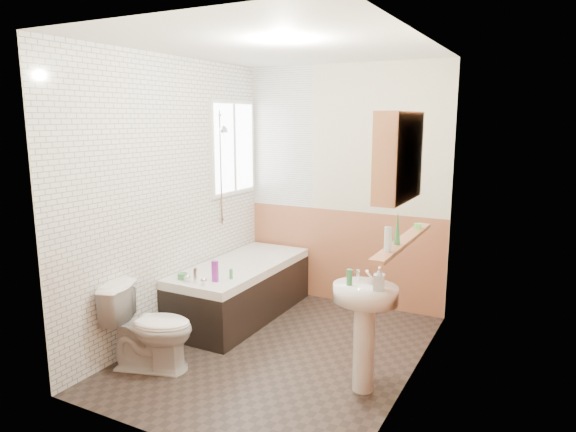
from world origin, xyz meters
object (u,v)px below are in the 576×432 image
(pine_shelf, at_px, (404,241))
(medicine_cabinet, at_px, (398,156))
(bathtub, at_px, (241,288))
(toilet, at_px, (150,327))
(sink, at_px, (365,316))

(pine_shelf, xyz_separation_m, medicine_cabinet, (-0.03, -0.13, 0.61))
(bathtub, xyz_separation_m, medicine_cabinet, (1.74, -0.71, 1.42))
(toilet, xyz_separation_m, pine_shelf, (1.80, 0.68, 0.75))
(bathtub, xyz_separation_m, pine_shelf, (1.77, -0.59, 0.81))
(bathtub, xyz_separation_m, sink, (1.57, -0.81, 0.29))
(sink, bearing_deg, medicine_cabinet, 41.28)
(bathtub, relative_size, sink, 1.81)
(medicine_cabinet, bearing_deg, toilet, -162.66)
(sink, height_order, medicine_cabinet, medicine_cabinet)
(toilet, xyz_separation_m, medicine_cabinet, (1.77, 0.55, 1.36))
(pine_shelf, bearing_deg, bathtub, 161.60)
(bathtub, relative_size, toilet, 2.37)
(sink, xyz_separation_m, pine_shelf, (0.20, 0.22, 0.52))
(toilet, bearing_deg, sink, -91.24)
(bathtub, bearing_deg, sink, -27.19)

